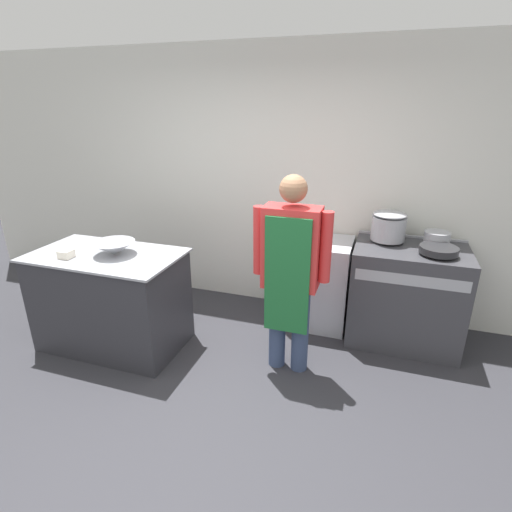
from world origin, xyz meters
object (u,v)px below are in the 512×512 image
(person_cook, at_px, (291,266))
(sauce_pot, at_px, (437,238))
(plastic_tub, at_px, (66,254))
(stock_pot, at_px, (389,226))
(saute_pan, at_px, (439,250))
(stove, at_px, (406,295))
(fridge_unit, at_px, (317,282))
(mixing_bowl, at_px, (114,248))

(person_cook, xyz_separation_m, sauce_pot, (1.12, 0.89, 0.07))
(sauce_pot, bearing_deg, plastic_tub, -157.84)
(stock_pot, xyz_separation_m, sauce_pot, (0.42, 0.00, -0.08))
(saute_pan, bearing_deg, stove, 149.10)
(plastic_tub, bearing_deg, saute_pan, 18.15)
(fridge_unit, height_order, stock_pot, stock_pot)
(person_cook, xyz_separation_m, mixing_bowl, (-1.54, -0.13, 0.02))
(plastic_tub, xyz_separation_m, saute_pan, (2.99, 0.98, 0.04))
(person_cook, bearing_deg, sauce_pot, 38.28)
(fridge_unit, bearing_deg, sauce_pot, 2.17)
(stove, height_order, person_cook, person_cook)
(fridge_unit, bearing_deg, stock_pot, 3.63)
(mixing_bowl, distance_m, saute_pan, 2.77)
(person_cook, xyz_separation_m, plastic_tub, (-1.87, -0.33, 0.00))
(stove, height_order, mixing_bowl, mixing_bowl)
(fridge_unit, distance_m, saute_pan, 1.18)
(stove, bearing_deg, fridge_unit, 174.49)
(fridge_unit, relative_size, person_cook, 0.53)
(stove, relative_size, stock_pot, 3.21)
(stock_pot, distance_m, sauce_pot, 0.43)
(sauce_pot, bearing_deg, stove, -148.63)
(stove, relative_size, sauce_pot, 4.43)
(saute_pan, bearing_deg, stock_pot, 150.38)
(stove, bearing_deg, sauce_pot, 31.37)
(plastic_tub, distance_m, sauce_pot, 3.23)
(stock_pot, bearing_deg, person_cook, -128.46)
(stove, height_order, sauce_pot, sauce_pot)
(fridge_unit, relative_size, saute_pan, 2.80)
(mixing_bowl, bearing_deg, stock_pot, 24.47)
(sauce_pot, bearing_deg, saute_pan, -90.00)
(mixing_bowl, relative_size, sauce_pot, 1.64)
(stock_pot, bearing_deg, stove, -28.46)
(stove, xyz_separation_m, person_cook, (-0.92, -0.77, 0.47))
(stove, distance_m, saute_pan, 0.56)
(saute_pan, bearing_deg, plastic_tub, -161.85)
(person_cook, relative_size, mixing_bowl, 4.52)
(person_cook, height_order, saute_pan, person_cook)
(plastic_tub, height_order, saute_pan, saute_pan)
(mixing_bowl, xyz_separation_m, stock_pot, (2.24, 1.02, 0.12))
(fridge_unit, xyz_separation_m, mixing_bowl, (-1.62, -0.98, 0.52))
(plastic_tub, height_order, stock_pot, stock_pot)
(plastic_tub, distance_m, stock_pot, 2.85)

